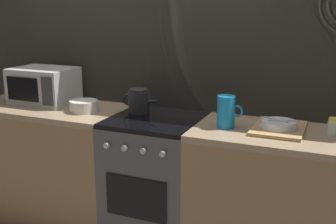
{
  "coord_description": "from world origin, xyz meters",
  "views": [
    {
      "loc": [
        1.14,
        -2.46,
        1.64
      ],
      "look_at": [
        0.09,
        0.0,
        0.95
      ],
      "focal_mm": 44.98,
      "sensor_mm": 36.0,
      "label": 1
    }
  ],
  "objects_px": {
    "microwave": "(44,86)",
    "dish_pile": "(279,126)",
    "kettle": "(139,101)",
    "mixing_bowl": "(84,106)",
    "pitcher": "(226,112)",
    "spice_jar": "(334,127)",
    "stove_unit": "(156,180)"
  },
  "relations": [
    {
      "from": "mixing_bowl",
      "to": "pitcher",
      "type": "bearing_deg",
      "value": 0.75
    },
    {
      "from": "dish_pile",
      "to": "pitcher",
      "type": "bearing_deg",
      "value": -167.8
    },
    {
      "from": "pitcher",
      "to": "spice_jar",
      "type": "xyz_separation_m",
      "value": [
        0.62,
        0.08,
        -0.05
      ]
    },
    {
      "from": "mixing_bowl",
      "to": "pitcher",
      "type": "xyz_separation_m",
      "value": [
        1.03,
        0.01,
        0.06
      ]
    },
    {
      "from": "stove_unit",
      "to": "mixing_bowl",
      "type": "bearing_deg",
      "value": -175.3
    },
    {
      "from": "dish_pile",
      "to": "kettle",
      "type": "bearing_deg",
      "value": 176.65
    },
    {
      "from": "stove_unit",
      "to": "pitcher",
      "type": "bearing_deg",
      "value": -3.54
    },
    {
      "from": "microwave",
      "to": "mixing_bowl",
      "type": "height_order",
      "value": "microwave"
    },
    {
      "from": "mixing_bowl",
      "to": "dish_pile",
      "type": "bearing_deg",
      "value": 3.44
    },
    {
      "from": "dish_pile",
      "to": "mixing_bowl",
      "type": "bearing_deg",
      "value": -176.56
    },
    {
      "from": "mixing_bowl",
      "to": "spice_jar",
      "type": "bearing_deg",
      "value": 3.3
    },
    {
      "from": "spice_jar",
      "to": "mixing_bowl",
      "type": "bearing_deg",
      "value": -176.7
    },
    {
      "from": "microwave",
      "to": "spice_jar",
      "type": "height_order",
      "value": "microwave"
    },
    {
      "from": "mixing_bowl",
      "to": "spice_jar",
      "type": "height_order",
      "value": "spice_jar"
    },
    {
      "from": "microwave",
      "to": "mixing_bowl",
      "type": "bearing_deg",
      "value": -14.45
    },
    {
      "from": "kettle",
      "to": "pitcher",
      "type": "distance_m",
      "value": 0.67
    },
    {
      "from": "stove_unit",
      "to": "microwave",
      "type": "relative_size",
      "value": 1.96
    },
    {
      "from": "microwave",
      "to": "dish_pile",
      "type": "relative_size",
      "value": 1.15
    },
    {
      "from": "kettle",
      "to": "mixing_bowl",
      "type": "relative_size",
      "value": 1.42
    },
    {
      "from": "microwave",
      "to": "kettle",
      "type": "bearing_deg",
      "value": 1.92
    },
    {
      "from": "spice_jar",
      "to": "microwave",
      "type": "bearing_deg",
      "value": 179.56
    },
    {
      "from": "pitcher",
      "to": "dish_pile",
      "type": "height_order",
      "value": "pitcher"
    },
    {
      "from": "spice_jar",
      "to": "kettle",
      "type": "bearing_deg",
      "value": 178.1
    },
    {
      "from": "stove_unit",
      "to": "microwave",
      "type": "height_order",
      "value": "microwave"
    },
    {
      "from": "spice_jar",
      "to": "dish_pile",
      "type": "bearing_deg",
      "value": -177.32
    },
    {
      "from": "mixing_bowl",
      "to": "kettle",
      "type": "bearing_deg",
      "value": 20.62
    },
    {
      "from": "dish_pile",
      "to": "stove_unit",
      "type": "bearing_deg",
      "value": -177.39
    },
    {
      "from": "mixing_bowl",
      "to": "microwave",
      "type": "bearing_deg",
      "value": 165.55
    },
    {
      "from": "stove_unit",
      "to": "mixing_bowl",
      "type": "xyz_separation_m",
      "value": [
        -0.53,
        -0.04,
        0.49
      ]
    },
    {
      "from": "spice_jar",
      "to": "pitcher",
      "type": "bearing_deg",
      "value": -172.5
    },
    {
      "from": "dish_pile",
      "to": "spice_jar",
      "type": "relative_size",
      "value": 3.81
    },
    {
      "from": "kettle",
      "to": "dish_pile",
      "type": "bearing_deg",
      "value": -3.35
    }
  ]
}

